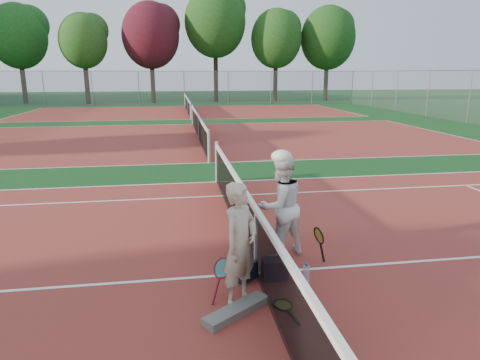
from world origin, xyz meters
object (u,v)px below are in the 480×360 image
Objects in this scene: player_b at (280,206)px; racket_red at (222,278)px; racket_black_held at (318,246)px; sports_bag_purple at (275,269)px; player_a at (240,245)px; sports_bag_navy at (245,271)px; racket_spare at (283,305)px; water_bottle at (306,276)px; net_main at (256,241)px.

racket_red is at bearing 25.35° from player_b.
racket_black_held is 0.88m from sports_bag_purple.
racket_black_held is at bearing -11.14° from player_a.
player_a reaches higher than sports_bag_navy.
sports_bag_purple is (0.80, 0.38, -0.11)m from racket_red.
player_b is 2.84× the size of racket_black_held.
racket_spare is (-0.33, -1.53, -0.82)m from player_b.
water_bottle is (0.45, 0.47, 0.14)m from racket_spare.
net_main is at bearing 141.99° from water_bottle.
player_b is at bearing 47.07° from sports_bag_navy.
racket_black_held reaches higher than sports_bag_navy.
player_a reaches higher than racket_black_held.
racket_spare is (0.73, -0.37, -0.25)m from racket_red.
player_a is 1.60m from player_b.
racket_spare is (0.52, -0.18, -0.78)m from player_a.
net_main reaches higher than water_bottle.
player_a is at bearing 18.61° from racket_black_held.
racket_black_held is 1.96× the size of water_bottle.
sports_bag_navy is (0.37, 0.42, -0.13)m from racket_red.
player_a is 5.31× the size of water_bottle.
net_main reaches higher than sports_bag_navy.
player_b is at bearing 71.53° from sports_bag_purple.
net_main is 18.30× the size of racket_spare.
racket_red is at bearing -131.37° from sports_bag_navy.
sports_bag_purple is 1.21× the size of water_bottle.
player_b is 5.55× the size of water_bottle.
water_bottle is (1.18, 0.10, -0.11)m from racket_red.
water_bottle reaches higher than sports_bag_navy.
player_a reaches higher than net_main.
player_a is at bearing 60.47° from racket_spare.
sports_bag_purple is at bearing 143.32° from water_bottle.
player_b reaches higher than water_bottle.
racket_black_held reaches higher than sports_bag_purple.
racket_red is at bearing -134.10° from net_main.
water_bottle is (0.38, -0.28, 0.00)m from sports_bag_purple.
racket_spare is at bearing -133.87° from water_bottle.
player_b is 1.27m from water_bottle.
racket_red is 0.85m from racket_spare.
racket_black_held is 1.44m from racket_spare.
player_b is 1.68m from racket_red.
racket_red is 0.87× the size of racket_spare.
net_main is 0.48m from sports_bag_purple.
racket_red reaches higher than water_bottle.
player_a reaches higher than sports_bag_purple.
racket_red is at bearing -154.66° from sports_bag_purple.
player_a is at bearing 35.52° from player_b.
player_a is 4.39× the size of sports_bag_purple.
player_b is at bearing 49.44° from net_main.
water_bottle is at bearing -48.43° from racket_red.
sports_bag_purple is at bearing -15.85° from racket_spare.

